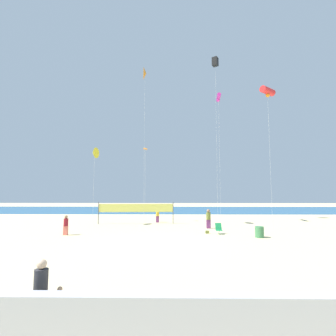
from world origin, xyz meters
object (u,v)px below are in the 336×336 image
at_px(toddler_figure, 59,301).
at_px(beach_handbag, 207,232).
at_px(beachgoer_maroon_shirt, 66,224).
at_px(beachgoer_mustard_shirt, 158,215).
at_px(beachgoer_olive_shirt, 208,218).
at_px(kite_yellow_delta, 94,153).
at_px(kite_orange_diamond, 145,150).
at_px(kite_black_box, 215,62).
at_px(folding_beach_chair, 219,228).
at_px(trash_barrel, 259,232).
at_px(kite_red_tube, 268,91).
at_px(kite_orange_delta, 145,74).
at_px(kite_magenta_tube, 219,98).
at_px(volleyball_net, 136,209).
at_px(mother_figure, 41,287).

bearing_deg(toddler_figure, beach_handbag, 34.28).
bearing_deg(beachgoer_maroon_shirt, beachgoer_mustard_shirt, 17.87).
relative_size(beachgoer_olive_shirt, beach_handbag, 6.10).
height_order(beach_handbag, kite_yellow_delta, kite_yellow_delta).
bearing_deg(kite_orange_diamond, kite_black_box, 12.95).
relative_size(folding_beach_chair, beach_handbag, 2.95).
height_order(trash_barrel, kite_orange_diamond, kite_orange_diamond).
distance_m(beachgoer_olive_shirt, kite_orange_diamond, 11.37).
bearing_deg(beachgoer_olive_shirt, kite_red_tube, 64.56).
bearing_deg(beachgoer_maroon_shirt, kite_orange_delta, 13.11).
distance_m(kite_orange_delta, kite_magenta_tube, 9.29).
bearing_deg(kite_orange_delta, folding_beach_chair, -36.81).
relative_size(toddler_figure, kite_red_tube, 0.06).
bearing_deg(kite_magenta_tube, kite_red_tube, -55.38).
relative_size(kite_black_box, kite_red_tube, 1.54).
distance_m(folding_beach_chair, volleyball_net, 10.38).
distance_m(mother_figure, beachgoer_olive_shirt, 19.13).
bearing_deg(kite_red_tube, volleyball_net, 163.62).
bearing_deg(beach_handbag, volleyball_net, 137.48).
relative_size(kite_orange_diamond, kite_red_tube, 0.64).
bearing_deg(beachgoer_maroon_shirt, kite_red_tube, -22.39).
distance_m(toddler_figure, kite_black_box, 33.26).
bearing_deg(beachgoer_olive_shirt, beachgoer_mustard_shirt, -151.54).
bearing_deg(volleyball_net, kite_red_tube, -16.38).
xyz_separation_m(kite_orange_diamond, kite_yellow_delta, (-5.18, -3.22, -0.81)).
bearing_deg(kite_red_tube, kite_magenta_tube, 124.62).
distance_m(beachgoer_mustard_shirt, volleyball_net, 2.77).
relative_size(toddler_figure, kite_magenta_tube, 0.06).
xyz_separation_m(kite_magenta_tube, kite_yellow_delta, (-14.03, -2.93, -7.17)).
distance_m(toddler_figure, trash_barrel, 16.23).
xyz_separation_m(kite_black_box, kite_orange_diamond, (-8.94, -2.05, -12.11)).
bearing_deg(kite_orange_diamond, beachgoer_olive_shirt, -37.80).
bearing_deg(mother_figure, trash_barrel, 22.15).
bearing_deg(beach_handbag, trash_barrel, -25.20).
height_order(volleyball_net, beach_handbag, volleyball_net).
bearing_deg(kite_black_box, beachgoer_olive_shirt, -106.88).
height_order(folding_beach_chair, kite_red_tube, kite_red_tube).
height_order(beachgoer_maroon_shirt, trash_barrel, beachgoer_maroon_shirt).
distance_m(toddler_figure, kite_orange_diamond, 24.22).
bearing_deg(folding_beach_chair, kite_orange_diamond, 94.14).
relative_size(beachgoer_maroon_shirt, kite_yellow_delta, 0.19).
distance_m(folding_beach_chair, kite_orange_delta, 18.27).
xyz_separation_m(mother_figure, folding_beach_chair, (7.64, 14.49, -0.42)).
bearing_deg(kite_orange_diamond, kite_red_tube, -24.65).
relative_size(mother_figure, kite_magenta_tube, 0.11).
bearing_deg(kite_red_tube, kite_yellow_delta, 171.74).
bearing_deg(beachgoer_mustard_shirt, beachgoer_maroon_shirt, -135.98).
height_order(beach_handbag, kite_red_tube, kite_red_tube).
xyz_separation_m(beachgoer_olive_shirt, beach_handbag, (-0.54, -3.04, -0.86)).
xyz_separation_m(toddler_figure, kite_black_box, (8.94, 24.90, 20.16)).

